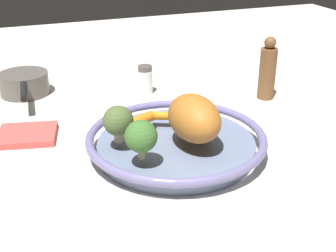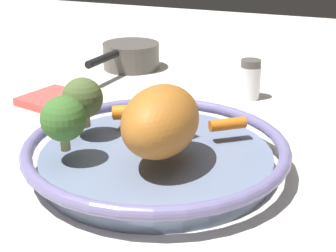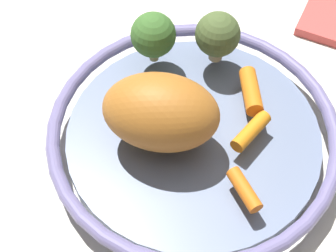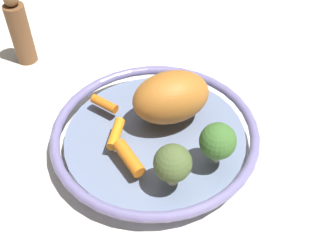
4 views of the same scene
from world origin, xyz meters
TOP-DOWN VIEW (x-y plane):
  - ground_plane at (0.00, 0.00)m, footprint 2.49×2.49m
  - serving_bowl at (0.00, 0.00)m, footprint 0.35×0.35m
  - roast_chicken_piece at (-0.04, -0.02)m, footprint 0.14×0.10m
  - baby_carrot_right at (0.06, 0.06)m, footprint 0.04×0.07m
  - baby_carrot_center at (0.07, -0.00)m, footprint 0.04×0.06m
  - baby_carrot_near_rim at (0.07, -0.08)m, footprint 0.04×0.05m
  - broccoli_floret_edge at (-0.07, 0.09)m, footprint 0.06×0.06m
  - broccoli_floret_large at (0.01, 0.11)m, footprint 0.06×0.06m
  - salt_shaker at (0.33, -0.04)m, footprint 0.04×0.04m
  - saucepan at (0.44, 0.25)m, footprint 0.23×0.13m
  - dish_towel at (0.17, 0.27)m, footprint 0.13×0.14m

SIDE VIEW (x-z plane):
  - ground_plane at x=0.00m, z-range 0.00..0.00m
  - dish_towel at x=0.17m, z-range 0.00..0.01m
  - serving_bowl at x=0.00m, z-range 0.00..0.04m
  - saucepan at x=0.44m, z-range 0.00..0.06m
  - salt_shaker at x=0.33m, z-range 0.00..0.07m
  - baby_carrot_near_rim at x=0.07m, z-range 0.04..0.06m
  - baby_carrot_center at x=0.07m, z-range 0.04..0.06m
  - baby_carrot_right at x=0.06m, z-range 0.04..0.07m
  - broccoli_floret_large at x=0.01m, z-range 0.05..0.12m
  - broccoli_floret_edge at x=-0.07m, z-range 0.05..0.12m
  - roast_chicken_piece at x=-0.04m, z-range 0.04..0.13m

